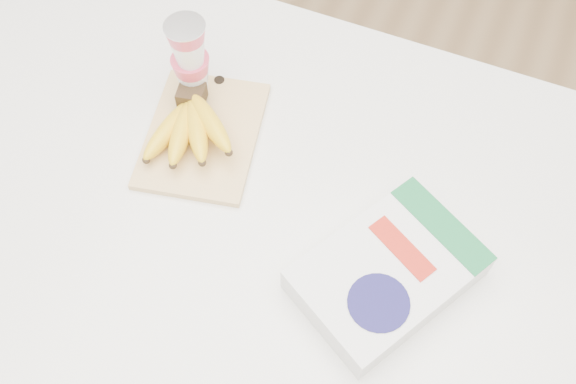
% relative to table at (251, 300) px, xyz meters
% --- Properties ---
extents(room, '(4.00, 4.00, 4.00)m').
position_rel_table_xyz_m(room, '(0.00, 0.00, 0.84)').
color(room, tan).
rests_on(room, ground).
extents(table, '(1.37, 0.91, 1.03)m').
position_rel_table_xyz_m(table, '(0.00, 0.00, 0.00)').
color(table, white).
rests_on(table, ground).
extents(cutting_board, '(0.25, 0.30, 0.01)m').
position_rel_table_xyz_m(cutting_board, '(-0.11, 0.08, 0.52)').
color(cutting_board, '#E2B97C').
rests_on(cutting_board, table).
extents(bananas, '(0.16, 0.19, 0.06)m').
position_rel_table_xyz_m(bananas, '(-0.12, 0.07, 0.55)').
color(bananas, '#382816').
rests_on(bananas, cutting_board).
extents(yogurt_stack, '(0.07, 0.07, 0.17)m').
position_rel_table_xyz_m(yogurt_stack, '(-0.16, 0.16, 0.62)').
color(yogurt_stack, white).
rests_on(yogurt_stack, cutting_board).
extents(cereal_box, '(0.30, 0.33, 0.06)m').
position_rel_table_xyz_m(cereal_box, '(0.29, -0.06, 0.54)').
color(cereal_box, white).
rests_on(cereal_box, table).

